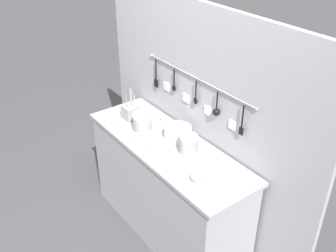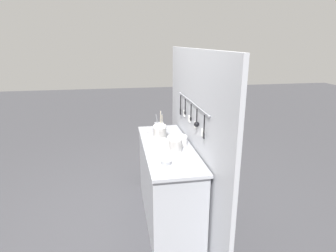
{
  "view_description": "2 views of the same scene",
  "coord_description": "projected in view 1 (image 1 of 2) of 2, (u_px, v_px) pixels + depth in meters",
  "views": [
    {
      "loc": [
        2.06,
        -1.53,
        2.64
      ],
      "look_at": [
        -0.02,
        0.02,
        1.07
      ],
      "focal_mm": 42.0,
      "sensor_mm": 36.0,
      "label": 1
    },
    {
      "loc": [
        2.94,
        -0.51,
        2.05
      ],
      "look_at": [
        -0.06,
        0.02,
        1.13
      ],
      "focal_mm": 30.0,
      "sensor_mm": 36.0,
      "label": 2
    }
  ],
  "objects": [
    {
      "name": "bowl_stack_tall_left",
      "position": [
        143.0,
        122.0,
        3.22
      ],
      "size": [
        0.16,
        0.16,
        0.16
      ],
      "color": "white",
      "rests_on": "counter"
    },
    {
      "name": "cup_centre",
      "position": [
        127.0,
        107.0,
        3.57
      ],
      "size": [
        0.04,
        0.04,
        0.05
      ],
      "color": "white",
      "rests_on": "counter"
    },
    {
      "name": "cup_edge_far",
      "position": [
        152.0,
        148.0,
        3.01
      ],
      "size": [
        0.04,
        0.04,
        0.05
      ],
      "color": "white",
      "rests_on": "counter"
    },
    {
      "name": "back_wall",
      "position": [
        198.0,
        124.0,
        3.21
      ],
      "size": [
        2.4,
        0.09,
        1.98
      ],
      "color": "#A8AAB2",
      "rests_on": "ground"
    },
    {
      "name": "cutlery_caddy",
      "position": [
        130.0,
        112.0,
        3.41
      ],
      "size": [
        0.12,
        0.12,
        0.28
      ],
      "color": "#93969E",
      "rests_on": "counter"
    },
    {
      "name": "cup_beside_plates",
      "position": [
        115.0,
        124.0,
        3.31
      ],
      "size": [
        0.04,
        0.04,
        0.05
      ],
      "color": "white",
      "rests_on": "counter"
    },
    {
      "name": "cup_front_right",
      "position": [
        163.0,
        119.0,
        3.38
      ],
      "size": [
        0.04,
        0.04,
        0.05
      ],
      "color": "white",
      "rests_on": "counter"
    },
    {
      "name": "steel_mixing_bowl",
      "position": [
        198.0,
        178.0,
        2.71
      ],
      "size": [
        0.1,
        0.1,
        0.03
      ],
      "color": "#93969E",
      "rests_on": "counter"
    },
    {
      "name": "cup_front_left",
      "position": [
        137.0,
        136.0,
        3.15
      ],
      "size": [
        0.04,
        0.04,
        0.05
      ],
      "color": "white",
      "rests_on": "counter"
    },
    {
      "name": "cup_mid_row",
      "position": [
        154.0,
        134.0,
        3.17
      ],
      "size": [
        0.04,
        0.04,
        0.05
      ],
      "color": "white",
      "rests_on": "counter"
    },
    {
      "name": "counter",
      "position": [
        168.0,
        189.0,
        3.33
      ],
      "size": [
        1.6,
        0.55,
        0.92
      ],
      "color": "#9EA0A8",
      "rests_on": "ground"
    },
    {
      "name": "plate_stack",
      "position": [
        178.0,
        133.0,
        3.14
      ],
      "size": [
        0.22,
        0.22,
        0.1
      ],
      "color": "white",
      "rests_on": "counter"
    },
    {
      "name": "bowl_stack_nested_right",
      "position": [
        189.0,
        145.0,
        2.94
      ],
      "size": [
        0.14,
        0.14,
        0.16
      ],
      "color": "white",
      "rests_on": "counter"
    },
    {
      "name": "ground_plane",
      "position": [
        168.0,
        228.0,
        3.56
      ],
      "size": [
        20.0,
        20.0,
        0.0
      ],
      "primitive_type": "plane",
      "color": "#424247"
    }
  ]
}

